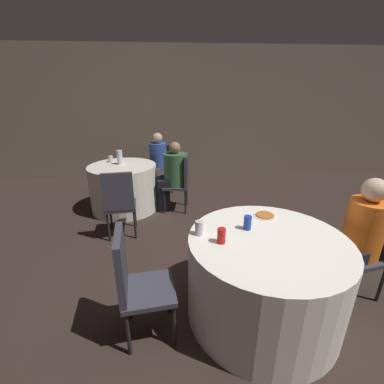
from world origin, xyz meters
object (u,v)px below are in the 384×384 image
(chair_far_south, at_px, (120,200))
(pizza_plate_near, at_px, (265,215))
(person_orange_shirt, at_px, (355,241))
(table_far, at_px, (124,187))
(chair_near_east, at_px, (369,242))
(soda_can_red, at_px, (221,236))
(chair_near_west, at_px, (134,278))
(soda_can_silver, at_px, (199,228))
(chair_far_east, at_px, (181,178))
(chair_far_northeast, at_px, (162,165))
(bottle_far, at_px, (120,157))
(table_near, at_px, (264,277))
(soda_can_blue, at_px, (247,223))
(person_green_jacket, at_px, (172,176))
(person_blue_shirt, at_px, (156,165))

(chair_far_south, xyz_separation_m, pizza_plate_near, (1.57, -1.00, 0.21))
(person_orange_shirt, bearing_deg, table_far, 37.59)
(chair_near_east, relative_size, soda_can_red, 7.72)
(chair_far_south, xyz_separation_m, person_orange_shirt, (2.35, -1.22, 0.05))
(chair_near_west, xyz_separation_m, person_orange_shirt, (1.94, 0.32, 0.05))
(chair_near_east, height_order, soda_can_silver, chair_near_east)
(pizza_plate_near, bearing_deg, chair_near_west, -154.72)
(chair_far_east, height_order, pizza_plate_near, chair_far_east)
(chair_near_east, bearing_deg, chair_far_northeast, 23.96)
(chair_far_east, xyz_separation_m, bottle_far, (-0.99, 0.18, 0.32))
(table_far, height_order, soda_can_silver, soda_can_silver)
(table_near, height_order, person_orange_shirt, person_orange_shirt)
(chair_far_northeast, xyz_separation_m, bottle_far, (-0.65, -0.67, 0.32))
(chair_far_northeast, height_order, soda_can_blue, chair_far_northeast)
(chair_far_northeast, distance_m, person_green_jacket, 0.86)
(chair_far_south, distance_m, chair_far_northeast, 1.77)
(person_green_jacket, xyz_separation_m, soda_can_blue, (0.66, -2.09, 0.23))
(soda_can_red, xyz_separation_m, soda_can_blue, (0.26, 0.20, 0.00))
(soda_can_silver, relative_size, bottle_far, 0.53)
(chair_far_south, xyz_separation_m, soda_can_silver, (0.92, -1.29, 0.27))
(table_near, bearing_deg, soda_can_blue, 127.09)
(chair_near_east, relative_size, person_orange_shirt, 0.79)
(table_near, bearing_deg, person_green_jacket, 109.25)
(chair_far_east, distance_m, pizza_plate_near, 2.00)
(table_far, relative_size, chair_far_south, 1.16)
(chair_near_east, bearing_deg, soda_can_silver, 82.50)
(pizza_plate_near, xyz_separation_m, soda_can_blue, (-0.23, -0.23, 0.05))
(chair_far_south, relative_size, person_blue_shirt, 0.80)
(table_near, distance_m, chair_near_east, 1.08)
(chair_near_west, relative_size, person_blue_shirt, 0.80)
(table_near, xyz_separation_m, soda_can_blue, (-0.13, 0.17, 0.44))
(chair_near_east, relative_size, pizza_plate_near, 4.45)
(chair_far_east, bearing_deg, bottle_far, 86.05)
(table_far, xyz_separation_m, chair_far_northeast, (0.61, 0.75, 0.17))
(chair_near_east, bearing_deg, soda_can_blue, 80.68)
(person_green_jacket, bearing_deg, person_orange_shirt, -134.91)
(chair_far_east, height_order, soda_can_blue, chair_far_east)
(person_orange_shirt, height_order, soda_can_blue, person_orange_shirt)
(table_near, distance_m, person_blue_shirt, 3.17)
(person_blue_shirt, xyz_separation_m, soda_can_blue, (0.96, -2.80, 0.23))
(chair_far_northeast, relative_size, pizza_plate_near, 4.45)
(chair_near_east, xyz_separation_m, soda_can_blue, (-1.17, -0.04, 0.27))
(chair_far_south, height_order, person_orange_shirt, person_orange_shirt)
(chair_far_south, relative_size, soda_can_silver, 7.72)
(person_blue_shirt, bearing_deg, chair_near_west, 129.83)
(table_far, bearing_deg, person_orange_shirt, -41.37)
(chair_near_west, bearing_deg, chair_near_east, 91.46)
(person_blue_shirt, xyz_separation_m, person_orange_shirt, (1.97, -2.80, 0.01))
(person_green_jacket, relative_size, pizza_plate_near, 5.41)
(person_green_jacket, bearing_deg, soda_can_blue, -156.06)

